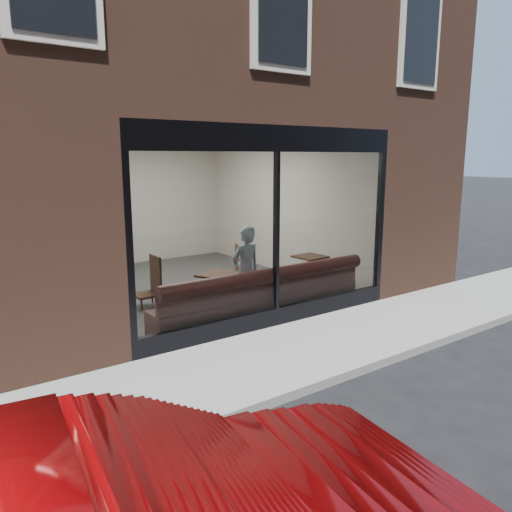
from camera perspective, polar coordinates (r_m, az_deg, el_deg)
ground at (r=6.91m, az=13.02°, el=-12.27°), size 120.00×120.00×0.00m
sidewalk_near at (r=7.54m, az=7.24°, el=-9.95°), size 40.00×2.00×0.01m
kerb_near at (r=6.85m, az=13.36°, el=-11.94°), size 40.00×0.10×0.12m
host_building_pier_right at (r=14.89m, az=-0.43°, el=6.97°), size 2.50×12.00×3.20m
host_building_backfill at (r=15.90m, az=-18.10°, el=6.70°), size 5.00×6.00×3.20m
cafe_floor at (r=10.66m, az=-7.57°, el=-3.50°), size 6.00×6.00×0.00m
cafe_ceiling at (r=10.32m, az=-8.04°, el=13.77°), size 6.00×6.00×0.00m
cafe_wall_back at (r=13.08m, az=-14.01°, el=6.03°), size 5.00×0.00×5.00m
cafe_wall_left at (r=9.47m, az=-21.22°, el=3.70°), size 0.00×6.00×6.00m
cafe_wall_right at (r=11.74m, az=3.04°, el=5.79°), size 0.00×6.00×6.00m
storefront_kick at (r=8.24m, az=2.26°, el=-6.93°), size 5.00×0.10×0.30m
storefront_header at (r=7.83m, az=2.43°, el=13.28°), size 5.00×0.10×0.40m
storefront_mullion at (r=7.92m, az=2.34°, el=2.74°), size 0.06×0.10×2.50m
storefront_glass at (r=7.90m, az=2.47°, el=2.71°), size 4.80×0.00×4.80m
banquette at (r=8.53m, az=0.60°, el=-5.77°), size 4.00×0.55×0.45m
person at (r=8.57m, az=-1.19°, el=-1.77°), size 0.60×0.42×1.58m
cafe_table_left at (r=8.57m, az=-4.15°, el=-2.14°), size 0.84×0.84×0.04m
cafe_table_right at (r=10.12m, az=6.20°, el=-0.08°), size 0.59×0.59×0.04m
cafe_chair_left at (r=9.39m, az=-12.37°, el=-4.33°), size 0.46×0.46×0.04m
cafe_chair_right at (r=10.35m, az=-3.06°, el=-2.62°), size 0.55×0.55×0.04m
wall_poster at (r=8.59m, az=-19.30°, el=2.62°), size 0.02×0.53×0.71m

